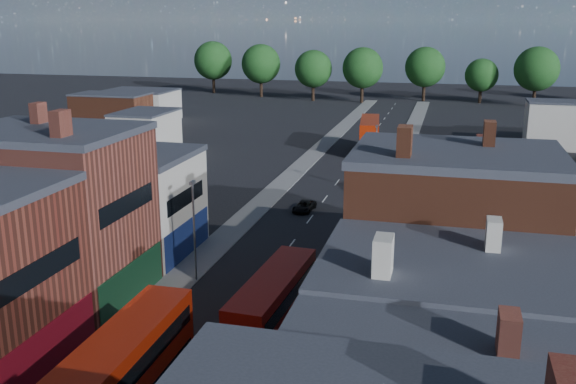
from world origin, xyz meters
The scene contains 10 objects.
pavement_west centered at (-6.50, 50.00, 0.06)m, with size 3.00×200.00×0.12m, color gray.
pavement_east centered at (6.50, 50.00, 0.06)m, with size 3.00×200.00×0.12m, color gray.
lamp_post_2 centered at (-5.20, 30.00, 4.70)m, with size 0.25×0.70×8.12m.
lamp_post_3 centered at (5.20, 60.00, 4.70)m, with size 0.25×0.70×8.12m.
bus_0 centered at (-1.50, 11.76, 2.74)m, with size 3.10×11.80×5.08m.
bus_1 centered at (3.49, 21.54, 2.53)m, with size 3.23×11.00×4.70m.
bus_2 centered at (1.50, 83.36, 2.84)m, with size 4.12×12.44×5.27m.
car_1 centered at (1.20, 15.54, 0.53)m, with size 1.12×3.21×1.06m, color #121C53.
car_2 centered at (-1.24, 50.71, 0.55)m, with size 1.81×3.93×1.09m, color black.
car_3 centered at (3.19, 61.09, 0.55)m, with size 1.54×3.79×1.10m, color silver.
Camera 1 is at (13.47, -13.71, 19.92)m, focal length 40.00 mm.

